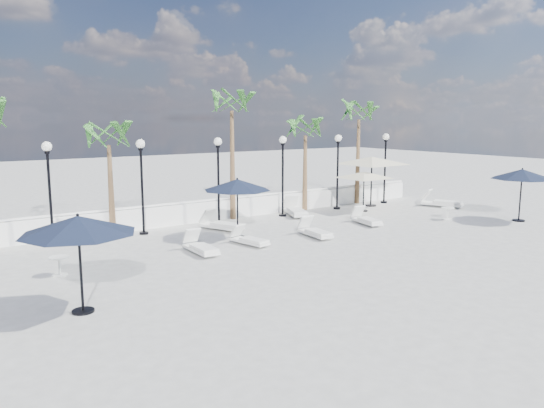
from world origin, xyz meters
TOP-DOWN VIEW (x-y plane):
  - ground at (0.00, 0.00)m, footprint 100.00×100.00m
  - balustrade at (0.00, 7.50)m, footprint 26.00×0.30m
  - lamppost_1 at (-7.00, 6.50)m, footprint 0.36×0.36m
  - lamppost_2 at (-3.50, 6.50)m, footprint 0.36×0.36m
  - lamppost_3 at (0.00, 6.50)m, footprint 0.36×0.36m
  - lamppost_4 at (3.50, 6.50)m, footprint 0.36×0.36m
  - lamppost_5 at (7.00, 6.50)m, footprint 0.36×0.36m
  - lamppost_6 at (10.50, 6.50)m, footprint 0.36×0.36m
  - palm_1 at (-4.50, 7.30)m, footprint 2.60×2.60m
  - palm_2 at (1.20, 7.30)m, footprint 2.60×2.60m
  - palm_3 at (5.50, 7.30)m, footprint 2.60×2.60m
  - palm_4 at (9.20, 7.30)m, footprint 2.60×2.60m
  - lounger_1 at (-3.05, 2.41)m, footprint 0.66×1.87m
  - lounger_2 at (-0.52, 5.39)m, footprint 1.35×2.10m
  - lounger_3 at (-0.98, 2.48)m, footprint 0.85×1.73m
  - lounger_4 at (1.87, 2.11)m, footprint 0.80×1.87m
  - lounger_5 at (4.06, 6.22)m, footprint 1.45×2.26m
  - lounger_6 at (5.34, 2.74)m, footprint 0.94×1.88m
  - lounger_7 at (11.99, 3.77)m, footprint 1.48×2.23m
  - side_table_1 at (-7.74, 2.46)m, footprint 0.60×0.60m
  - side_table_2 at (9.22, 1.35)m, footprint 0.59×0.59m
  - parasol_navy_left at (-8.05, -1.02)m, footprint 2.77×2.77m
  - parasol_navy_mid at (-0.69, 3.78)m, footprint 2.65×2.65m
  - parasol_navy_right at (11.62, -0.74)m, footprint 2.73×2.73m
  - parasol_cream_sq_a at (9.16, 6.20)m, footprint 5.78×5.78m
  - parasol_cream_sq_b at (7.65, 5.25)m, footprint 4.30×4.30m

SIDE VIEW (x-z plane):
  - ground at x=0.00m, z-range 0.00..0.00m
  - lounger_3 at x=-0.98m, z-range -0.10..0.52m
  - lounger_6 at x=5.34m, z-range -0.11..0.56m
  - lounger_4 at x=1.87m, z-range -0.11..0.57m
  - lounger_1 at x=-3.05m, z-range -0.11..0.58m
  - lounger_2 at x=-0.52m, z-range -0.12..0.63m
  - lounger_7 at x=11.99m, z-range -0.13..0.67m
  - lounger_5 at x=4.06m, z-range -0.13..0.68m
  - side_table_2 at x=9.22m, z-range 0.06..0.64m
  - side_table_1 at x=-7.74m, z-range 0.06..0.64m
  - balustrade at x=0.00m, z-range -0.04..0.97m
  - parasol_cream_sq_b at x=7.65m, z-range 0.91..3.07m
  - parasol_navy_mid at x=-0.69m, z-range 0.90..3.28m
  - parasol_navy_left at x=-8.05m, z-range 0.93..3.37m
  - parasol_navy_right at x=11.62m, z-range 0.93..3.38m
  - lamppost_1 at x=-7.00m, z-range 0.57..4.41m
  - lamppost_2 at x=-3.50m, z-range 0.57..4.41m
  - lamppost_3 at x=0.00m, z-range 0.57..4.41m
  - lamppost_4 at x=3.50m, z-range 0.57..4.41m
  - lamppost_5 at x=7.00m, z-range 0.57..4.41m
  - lamppost_6 at x=10.50m, z-range 0.57..4.41m
  - parasol_cream_sq_a at x=9.16m, z-range 1.21..4.05m
  - palm_1 at x=-4.50m, z-range 1.40..6.10m
  - palm_3 at x=5.50m, z-range 1.50..6.40m
  - palm_4 at x=9.20m, z-range 1.88..7.58m
  - palm_2 at x=1.20m, z-range 2.07..8.17m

